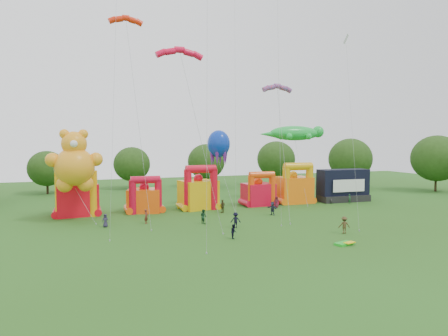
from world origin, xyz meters
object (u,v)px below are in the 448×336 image
object	(u,v)px
gecko_kite	(299,159)
spectator_4	(223,206)
octopus_kite	(220,152)
spectator_0	(105,221)
bouncy_castle_0	(77,197)
stage_trailer	(343,186)
teddy_bear_kite	(76,169)
bouncy_castle_2	(199,192)

from	to	relation	value
gecko_kite	spectator_4	world-z (taller)	gecko_kite
octopus_kite	gecko_kite	bearing A→B (deg)	1.70
spectator_0	spectator_4	xyz separation A→B (m)	(16.39, 4.40, 0.14)
bouncy_castle_0	spectator_0	world-z (taller)	bouncy_castle_0
stage_trailer	spectator_0	distance (m)	40.27
bouncy_castle_0	octopus_kite	xyz separation A→B (m)	(21.32, 1.24, 5.89)
bouncy_castle_0	teddy_bear_kite	xyz separation A→B (m)	(0.12, -4.82, 4.14)
stage_trailer	spectator_4	size ratio (longest dim) A/B	4.66
bouncy_castle_2	teddy_bear_kite	distance (m)	18.31
teddy_bear_kite	octopus_kite	bearing A→B (deg)	15.96
teddy_bear_kite	gecko_kite	size ratio (longest dim) A/B	0.91
spectator_0	spectator_4	bearing A→B (deg)	31.59
bouncy_castle_0	spectator_4	world-z (taller)	bouncy_castle_0
gecko_kite	teddy_bear_kite	bearing A→B (deg)	-169.66
spectator_0	stage_trailer	bearing A→B (deg)	28.04
spectator_4	bouncy_castle_2	bearing A→B (deg)	-91.12
bouncy_castle_0	stage_trailer	bearing A→B (deg)	-1.40
bouncy_castle_2	spectator_0	xyz separation A→B (m)	(-14.03, -8.64, -1.76)
gecko_kite	octopus_kite	world-z (taller)	gecko_kite
stage_trailer	gecko_kite	size ratio (longest dim) A/B	0.67
gecko_kite	spectator_4	size ratio (longest dim) A/B	6.91
spectator_0	spectator_4	distance (m)	16.97
bouncy_castle_2	stage_trailer	xyz separation A→B (m)	(25.39, -0.64, 0.10)
bouncy_castle_2	octopus_kite	size ratio (longest dim) A/B	0.56
gecko_kite	spectator_0	xyz separation A→B (m)	(-32.34, -10.72, -6.49)
gecko_kite	spectator_4	bearing A→B (deg)	-158.39
stage_trailer	gecko_kite	xyz separation A→B (m)	(-7.09, 2.71, 4.63)
spectator_0	spectator_4	world-z (taller)	spectator_4
bouncy_castle_2	gecko_kite	bearing A→B (deg)	6.46
octopus_kite	spectator_4	distance (m)	9.72
teddy_bear_kite	spectator_4	distance (m)	20.46
bouncy_castle_2	spectator_4	size ratio (longest dim) A/B	3.56
bouncy_castle_0	teddy_bear_kite	world-z (taller)	teddy_bear_kite
octopus_kite	spectator_0	world-z (taller)	octopus_kite
stage_trailer	octopus_kite	xyz separation A→B (m)	(-21.44, 2.29, 5.85)
gecko_kite	stage_trailer	bearing A→B (deg)	-20.95
gecko_kite	bouncy_castle_0	bearing A→B (deg)	-177.32
octopus_kite	teddy_bear_kite	bearing A→B (deg)	-164.04
teddy_bear_kite	spectator_0	distance (m)	7.98
teddy_bear_kite	spectator_0	xyz separation A→B (m)	(3.23, -4.23, -5.96)
bouncy_castle_0	bouncy_castle_2	world-z (taller)	bouncy_castle_0
bouncy_castle_0	spectator_4	distance (m)	20.34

